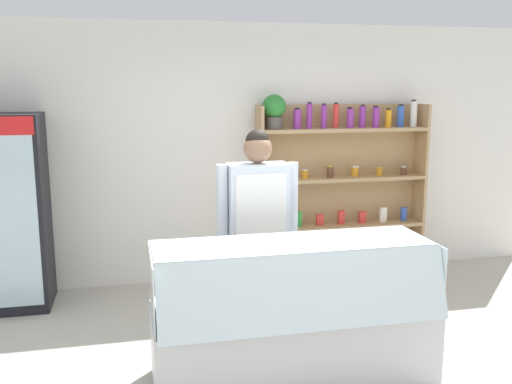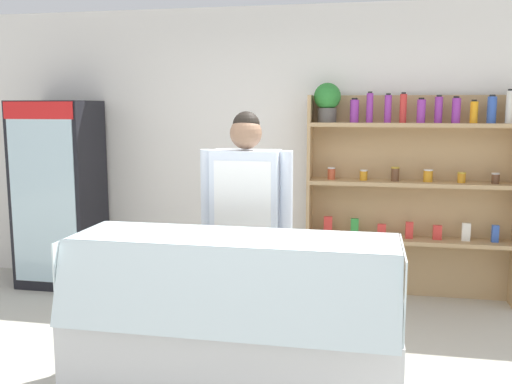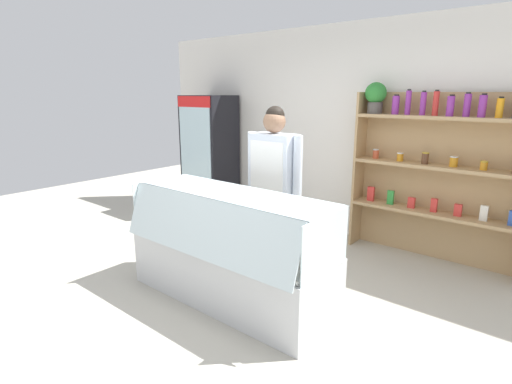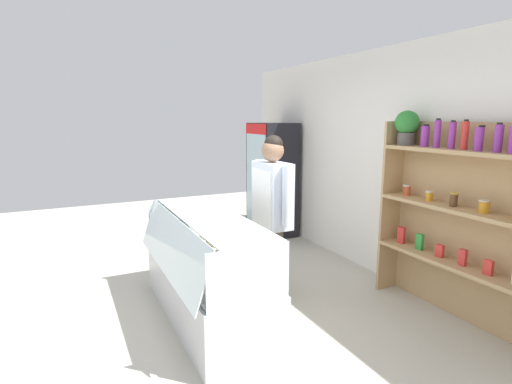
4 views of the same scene
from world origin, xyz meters
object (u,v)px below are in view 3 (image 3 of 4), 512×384
(deli_display_case, at_px, (230,267))
(shop_clerk, at_px, (273,175))
(drinks_fridge, at_px, (210,154))
(shelving_unit, at_px, (434,163))

(deli_display_case, relative_size, shop_clerk, 1.13)
(drinks_fridge, bearing_deg, shop_clerk, -28.35)
(shelving_unit, height_order, shop_clerk, shelving_unit)
(drinks_fridge, relative_size, deli_display_case, 0.93)
(deli_display_case, distance_m, shop_clerk, 1.05)
(shelving_unit, xyz_separation_m, shop_clerk, (-1.17, -1.36, -0.07))
(drinks_fridge, distance_m, shop_clerk, 2.43)
(shelving_unit, bearing_deg, drinks_fridge, -176.38)
(shelving_unit, relative_size, deli_display_case, 1.01)
(shelving_unit, xyz_separation_m, deli_display_case, (-1.09, -2.11, -0.79))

